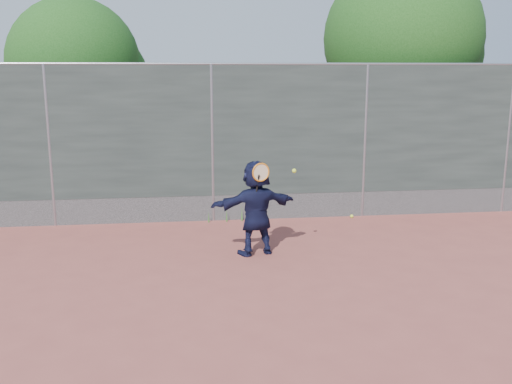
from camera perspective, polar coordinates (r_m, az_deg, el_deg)
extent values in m
plane|color=#9E4C42|center=(7.90, -2.99, -9.39)|extent=(80.00, 80.00, 0.00)
imported|color=#131736|center=(9.01, 0.00, -1.57)|extent=(1.48, 0.80, 1.52)
sphere|color=#D5F235|center=(11.52, 9.55, -2.40)|extent=(0.07, 0.07, 0.07)
cube|color=#38423D|center=(10.90, -4.41, 6.08)|extent=(20.00, 0.04, 2.50)
cube|color=slate|center=(11.16, -4.28, -1.60)|extent=(20.00, 0.03, 0.50)
cylinder|color=gray|center=(10.84, -4.52, 12.66)|extent=(20.00, 0.05, 0.05)
cylinder|color=gray|center=(11.21, -19.94, 4.26)|extent=(0.06, 0.06, 3.00)
cylinder|color=gray|center=(10.93, -4.39, 4.78)|extent=(0.06, 0.06, 3.00)
cylinder|color=gray|center=(11.47, 10.82, 4.94)|extent=(0.06, 0.06, 3.00)
cylinder|color=gray|center=(12.71, 23.86, 4.81)|extent=(0.06, 0.06, 3.00)
torus|color=orange|center=(8.70, 0.49, 1.99)|extent=(0.29, 0.12, 0.29)
cylinder|color=beige|center=(8.70, 0.49, 1.99)|extent=(0.24, 0.09, 0.25)
cylinder|color=black|center=(8.75, 0.14, 0.71)|extent=(0.07, 0.13, 0.33)
sphere|color=#D5F235|center=(8.85, 3.84, 2.13)|extent=(0.07, 0.07, 0.07)
cylinder|color=#382314|center=(14.05, 13.92, 5.28)|extent=(0.28, 0.28, 2.60)
sphere|color=#23561C|center=(13.97, 14.41, 14.64)|extent=(3.60, 3.60, 3.60)
sphere|color=#23561C|center=(14.42, 16.78, 12.99)|extent=(2.52, 2.52, 2.52)
cylinder|color=#382314|center=(14.17, -17.19, 4.33)|extent=(0.28, 0.28, 2.20)
sphere|color=#23561C|center=(14.06, -17.69, 12.13)|extent=(3.00, 3.00, 3.00)
sphere|color=#23561C|center=(14.16, -15.04, 11.06)|extent=(2.10, 2.10, 2.10)
cone|color=#387226|center=(11.09, -2.95, -2.31)|extent=(0.03, 0.03, 0.26)
cone|color=#387226|center=(11.13, -1.42, -2.14)|extent=(0.03, 0.03, 0.30)
cone|color=#387226|center=(11.06, -4.75, -2.49)|extent=(0.03, 0.03, 0.22)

